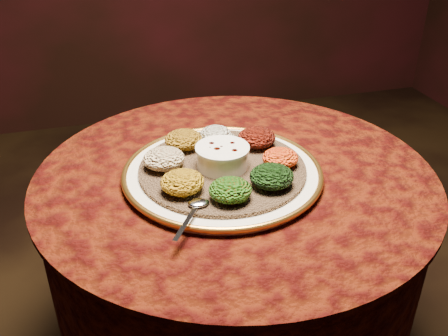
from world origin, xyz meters
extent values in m
cylinder|color=black|center=(0.00, 0.00, 0.34)|extent=(0.12, 0.12, 0.68)
cylinder|color=black|center=(0.00, 0.00, 0.70)|extent=(0.80, 0.80, 0.04)
cylinder|color=#3F1005|center=(0.00, 0.00, 0.56)|extent=(0.93, 0.93, 0.34)
cylinder|color=#3F1005|center=(0.00, 0.00, 0.73)|extent=(0.96, 0.96, 0.01)
cylinder|color=white|center=(-0.04, -0.02, 0.74)|extent=(0.54, 0.54, 0.02)
torus|color=#BC802F|center=(-0.04, -0.02, 0.75)|extent=(0.47, 0.47, 0.01)
cylinder|color=brown|center=(-0.04, -0.02, 0.76)|extent=(0.50, 0.50, 0.01)
cylinder|color=white|center=(-0.04, -0.02, 0.79)|extent=(0.12, 0.12, 0.05)
cylinder|color=white|center=(-0.04, -0.02, 0.81)|extent=(0.13, 0.13, 0.01)
cylinder|color=#521704|center=(-0.04, -0.02, 0.80)|extent=(0.10, 0.10, 0.01)
ellipsoid|color=silver|center=(-0.13, -0.16, 0.77)|extent=(0.04, 0.03, 0.01)
cube|color=silver|center=(-0.16, -0.21, 0.77)|extent=(0.08, 0.11, 0.00)
ellipsoid|color=silver|center=(-0.02, 0.12, 0.78)|extent=(0.08, 0.08, 0.04)
ellipsoid|color=black|center=(0.07, 0.06, 0.78)|extent=(0.10, 0.09, 0.05)
ellipsoid|color=#B8830F|center=(0.09, -0.05, 0.78)|extent=(0.08, 0.08, 0.04)
ellipsoid|color=black|center=(0.04, -0.13, 0.79)|extent=(0.10, 0.09, 0.05)
ellipsoid|color=maroon|center=(-0.06, -0.15, 0.78)|extent=(0.09, 0.09, 0.04)
ellipsoid|color=#AE7F0F|center=(-0.15, -0.09, 0.78)|extent=(0.09, 0.09, 0.05)
ellipsoid|color=maroon|center=(-0.17, 0.02, 0.79)|extent=(0.10, 0.09, 0.05)
ellipsoid|color=#845D10|center=(-0.10, 0.10, 0.78)|extent=(0.09, 0.09, 0.05)
camera|label=1|loc=(-0.31, -0.99, 1.34)|focal=40.00mm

